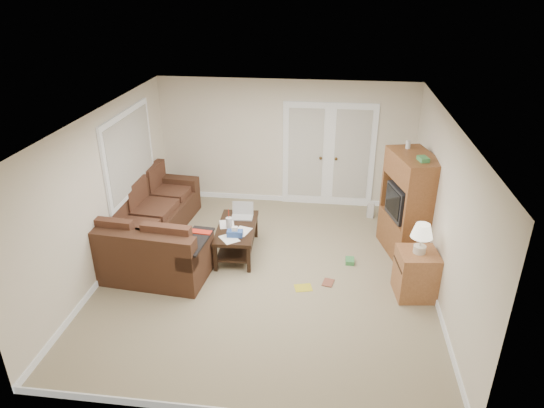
# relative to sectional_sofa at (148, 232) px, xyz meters

# --- Properties ---
(floor) EXTENTS (5.50, 5.50, 0.00)m
(floor) POSITION_rel_sectional_sofa_xyz_m (2.07, -0.47, -0.35)
(floor) COLOR gray
(floor) RESTS_ON ground
(ceiling) EXTENTS (5.00, 5.50, 0.02)m
(ceiling) POSITION_rel_sectional_sofa_xyz_m (2.07, -0.47, 2.15)
(ceiling) COLOR silver
(ceiling) RESTS_ON wall_back
(wall_left) EXTENTS (0.02, 5.50, 2.50)m
(wall_left) POSITION_rel_sectional_sofa_xyz_m (-0.43, -0.47, 0.90)
(wall_left) COLOR silver
(wall_left) RESTS_ON floor
(wall_right) EXTENTS (0.02, 5.50, 2.50)m
(wall_right) POSITION_rel_sectional_sofa_xyz_m (4.57, -0.47, 0.90)
(wall_right) COLOR silver
(wall_right) RESTS_ON floor
(wall_back) EXTENTS (5.00, 0.02, 2.50)m
(wall_back) POSITION_rel_sectional_sofa_xyz_m (2.07, 2.28, 0.90)
(wall_back) COLOR silver
(wall_back) RESTS_ON floor
(wall_front) EXTENTS (5.00, 0.02, 2.50)m
(wall_front) POSITION_rel_sectional_sofa_xyz_m (2.07, -3.22, 0.90)
(wall_front) COLOR silver
(wall_front) RESTS_ON floor
(baseboards) EXTENTS (5.00, 5.50, 0.10)m
(baseboards) POSITION_rel_sectional_sofa_xyz_m (2.07, -0.47, -0.30)
(baseboards) COLOR silver
(baseboards) RESTS_ON floor
(french_doors) EXTENTS (1.80, 0.05, 2.13)m
(french_doors) POSITION_rel_sectional_sofa_xyz_m (2.92, 2.25, 0.68)
(french_doors) COLOR silver
(french_doors) RESTS_ON floor
(window_left) EXTENTS (0.05, 1.92, 1.42)m
(window_left) POSITION_rel_sectional_sofa_xyz_m (-0.39, 0.53, 1.20)
(window_left) COLOR silver
(window_left) RESTS_ON wall_left
(sectional_sofa) EXTENTS (2.03, 3.08, 0.90)m
(sectional_sofa) POSITION_rel_sectional_sofa_xyz_m (0.00, 0.00, 0.00)
(sectional_sofa) COLOR #43281A
(sectional_sofa) RESTS_ON floor
(coffee_table) EXTENTS (0.68, 1.26, 0.84)m
(coffee_table) POSITION_rel_sectional_sofa_xyz_m (1.49, 0.12, -0.08)
(coffee_table) COLOR black
(coffee_table) RESTS_ON floor
(tv_armoire) EXTENTS (0.85, 1.19, 1.85)m
(tv_armoire) POSITION_rel_sectional_sofa_xyz_m (4.27, 0.52, 0.52)
(tv_armoire) COLOR brown
(tv_armoire) RESTS_ON floor
(side_cabinet) EXTENTS (0.61, 0.61, 1.16)m
(side_cabinet) POSITION_rel_sectional_sofa_xyz_m (4.27, -0.73, 0.06)
(side_cabinet) COLOR #9B6138
(side_cabinet) RESTS_ON floor
(space_heater) EXTENTS (0.15, 0.13, 0.31)m
(space_heater) POSITION_rel_sectional_sofa_xyz_m (3.79, 1.74, -0.20)
(space_heater) COLOR silver
(space_heater) RESTS_ON floor
(floor_magazine) EXTENTS (0.30, 0.26, 0.01)m
(floor_magazine) POSITION_rel_sectional_sofa_xyz_m (2.66, -0.78, -0.35)
(floor_magazine) COLOR gold
(floor_magazine) RESTS_ON floor
(floor_greenbox) EXTENTS (0.14, 0.19, 0.07)m
(floor_greenbox) POSITION_rel_sectional_sofa_xyz_m (3.37, 0.02, -0.32)
(floor_greenbox) COLOR #3D8848
(floor_greenbox) RESTS_ON floor
(floor_book) EXTENTS (0.20, 0.24, 0.02)m
(floor_book) POSITION_rel_sectional_sofa_xyz_m (2.95, -0.59, -0.35)
(floor_book) COLOR brown
(floor_book) RESTS_ON floor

